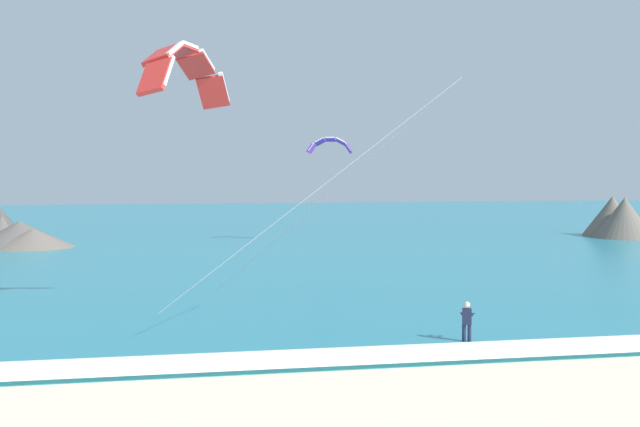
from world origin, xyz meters
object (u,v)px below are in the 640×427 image
object	(u,v)px
kitesurfer	(467,322)
kite_primary	(184,69)
kite_distant	(330,144)
surfboard	(467,346)

from	to	relation	value
kitesurfer	kite_primary	world-z (taller)	kite_primary
kitesurfer	kite_primary	size ratio (longest dim) A/B	0.14
kite_primary	kite_distant	distance (m)	34.50
surfboard	kitesurfer	size ratio (longest dim) A/B	0.86
surfboard	kite_primary	world-z (taller)	kite_primary
surfboard	kite_distant	bearing A→B (deg)	87.03
surfboard	kite_distant	xyz separation A→B (m)	(1.92, 36.94, 8.76)
kitesurfer	kite_primary	bearing A→B (deg)	155.41
surfboard	kite_primary	size ratio (longest dim) A/B	0.12
surfboard	kitesurfer	bearing A→B (deg)	65.91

